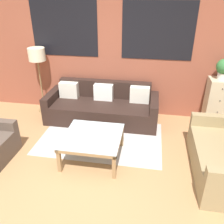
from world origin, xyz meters
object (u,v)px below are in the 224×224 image
Objects in this scene: couch_dark at (102,107)px; coffee_table at (93,139)px; floor_lamp at (37,58)px; drawer_cabinet at (216,102)px; potted_plant at (224,68)px.

couch_dark is 2.52× the size of coffee_table.
floor_lamp is (-1.43, 0.19, 0.95)m from couch_dark.
floor_lamp is 3.82m from drawer_cabinet.
floor_lamp is 3.65× the size of potted_plant.
potted_plant is (3.74, 0.02, -0.04)m from floor_lamp.
coffee_table is at bearing -144.88° from potted_plant.
coffee_table is at bearing -44.55° from floor_lamp.
drawer_cabinet is (2.31, 0.21, 0.21)m from couch_dark.
floor_lamp is (-1.55, 1.53, 0.87)m from coffee_table.
drawer_cabinet is at bearing -90.00° from potted_plant.
couch_dark is 5.86× the size of potted_plant.
drawer_cabinet reaches higher than couch_dark.
potted_plant is at bearing 0.24° from floor_lamp.
drawer_cabinet is 0.71m from potted_plant.
potted_plant is at bearing 35.12° from coffee_table.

